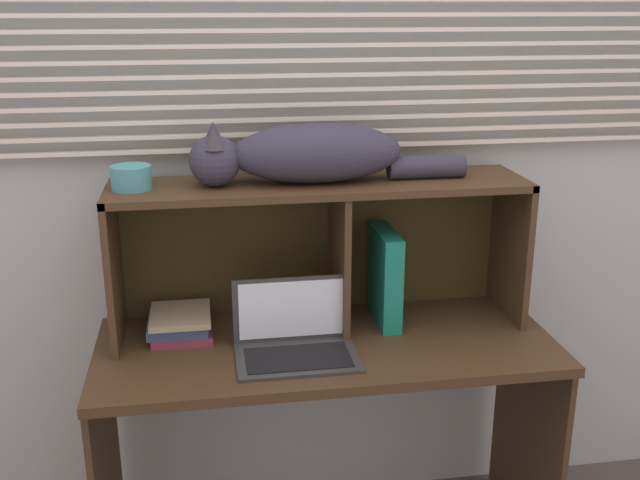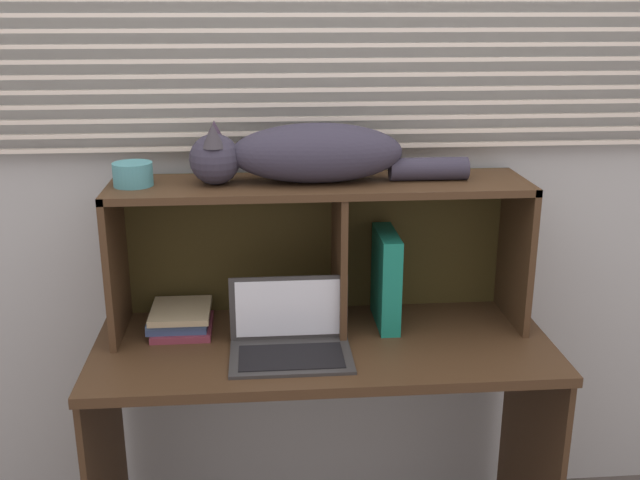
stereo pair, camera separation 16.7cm
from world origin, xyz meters
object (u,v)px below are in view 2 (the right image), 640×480
Objects in this scene: cat at (305,154)px; small_basket at (133,174)px; laptop at (290,339)px; book_stack at (181,318)px; binder_upright at (386,278)px.

cat is 7.18× the size of small_basket.
laptop is 1.63× the size of book_stack.
laptop is 0.66m from small_basket.
book_stack is 0.47m from small_basket.
cat reaches higher than laptop.
laptop is at bearing -107.19° from cat.
cat is at bearing 72.81° from laptop.
binder_upright is at bearing -0.07° from book_stack.
book_stack is at bearing 179.89° from cat.
binder_upright is 1.40× the size of book_stack.
small_basket is (-0.50, 0.00, -0.05)m from cat.
book_stack is (-0.39, 0.00, -0.51)m from cat.
cat is 3.85× the size of book_stack.
cat reaches higher than small_basket.
book_stack is (-0.64, 0.00, -0.11)m from binder_upright.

